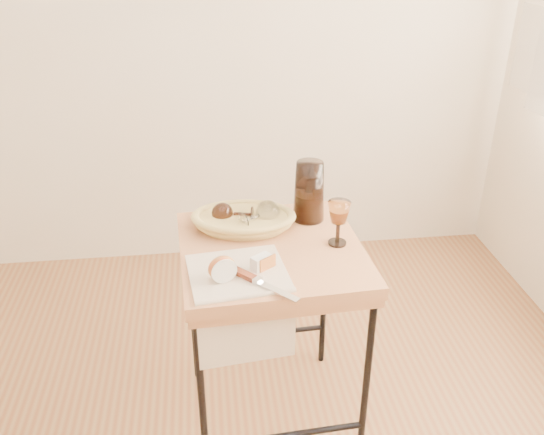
{
  "coord_description": "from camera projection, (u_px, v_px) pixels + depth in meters",
  "views": [
    {
      "loc": [
        0.19,
        -1.14,
        1.76
      ],
      "look_at": [
        0.39,
        0.5,
        0.89
      ],
      "focal_mm": 38.54,
      "sensor_mm": 36.0,
      "label": 1
    }
  ],
  "objects": [
    {
      "name": "bread_basket",
      "position": [
        244.0,
        221.0,
        2.04
      ],
      "size": [
        0.35,
        0.26,
        0.05
      ],
      "primitive_type": null,
      "rotation": [
        0.0,
        0.0,
        -0.11
      ],
      "color": "#AD894F",
      "rests_on": "side_table"
    },
    {
      "name": "goblet_lying_a",
      "position": [
        235.0,
        214.0,
        2.04
      ],
      "size": [
        0.14,
        0.1,
        0.08
      ],
      "primitive_type": null,
      "rotation": [
        0.0,
        0.0,
        2.91
      ],
      "color": "#3C1E15",
      "rests_on": "bread_basket"
    },
    {
      "name": "apple_wedge",
      "position": [
        261.0,
        262.0,
        1.8
      ],
      "size": [
        0.07,
        0.06,
        0.04
      ],
      "primitive_type": "cube",
      "rotation": [
        0.0,
        0.0,
        0.61
      ],
      "color": "white",
      "rests_on": "tea_towel"
    },
    {
      "name": "apple_half",
      "position": [
        222.0,
        268.0,
        1.74
      ],
      "size": [
        0.1,
        0.07,
        0.08
      ],
      "primitive_type": "ellipsoid",
      "rotation": [
        0.0,
        0.0,
        0.3
      ],
      "color": "red",
      "rests_on": "tea_towel"
    },
    {
      "name": "tea_towel",
      "position": [
        238.0,
        272.0,
        1.8
      ],
      "size": [
        0.33,
        0.3,
        0.01
      ],
      "primitive_type": "cube",
      "rotation": [
        0.0,
        0.0,
        0.12
      ],
      "color": "beige",
      "rests_on": "side_table"
    },
    {
      "name": "table_knife",
      "position": [
        260.0,
        281.0,
        1.73
      ],
      "size": [
        0.2,
        0.2,
        0.02
      ],
      "primitive_type": null,
      "rotation": [
        0.0,
        0.0,
        -0.81
      ],
      "color": "silver",
      "rests_on": "tea_towel"
    },
    {
      "name": "goblet_lying_b",
      "position": [
        258.0,
        216.0,
        2.02
      ],
      "size": [
        0.16,
        0.14,
        0.09
      ],
      "primitive_type": null,
      "rotation": [
        0.0,
        0.0,
        0.54
      ],
      "color": "white",
      "rests_on": "bread_basket"
    },
    {
      "name": "wall_back",
      "position": [
        158.0,
        8.0,
        2.75
      ],
      "size": [
        3.6,
        0.0,
        2.7
      ],
      "primitive_type": "cube",
      "color": "beige",
      "rests_on": "ground"
    },
    {
      "name": "pitcher",
      "position": [
        309.0,
        191.0,
        2.07
      ],
      "size": [
        0.17,
        0.24,
        0.26
      ],
      "primitive_type": null,
      "rotation": [
        0.0,
        0.0,
        0.06
      ],
      "color": "black",
      "rests_on": "side_table"
    },
    {
      "name": "wine_goblet",
      "position": [
        338.0,
        223.0,
        1.92
      ],
      "size": [
        0.08,
        0.08,
        0.16
      ],
      "primitive_type": null,
      "rotation": [
        0.0,
        0.0,
        0.07
      ],
      "color": "white",
      "rests_on": "side_table"
    },
    {
      "name": "side_table",
      "position": [
        271.0,
        337.0,
        2.12
      ],
      "size": [
        0.64,
        0.64,
        0.77
      ],
      "primitive_type": null,
      "rotation": [
        0.0,
        0.0,
        0.06
      ],
      "color": "brown",
      "rests_on": "floor"
    }
  ]
}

